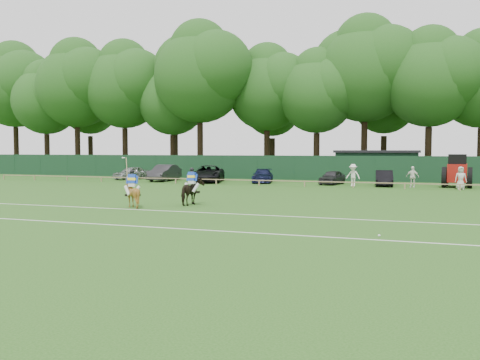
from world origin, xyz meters
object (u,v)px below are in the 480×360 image
at_px(spectator_left, 353,175).
at_px(hatch_grey, 332,177).
at_px(horse_dark, 192,192).
at_px(spectator_mid, 412,177).
at_px(utility_shed, 377,165).
at_px(suv_black, 208,174).
at_px(sedan_navy, 263,176).
at_px(estate_black, 384,178).
at_px(sedan_grey, 164,173).
at_px(tractor, 457,172).
at_px(polo_ball, 379,236).
at_px(spectator_right, 461,178).
at_px(sedan_silver, 131,173).
at_px(horse_chestnut, 132,194).

bearing_deg(spectator_left, hatch_grey, 152.70).
xyz_separation_m(horse_dark, spectator_mid, (11.51, 18.11, 0.12)).
xyz_separation_m(horse_dark, utility_shed, (7.97, 28.08, 0.78)).
relative_size(horse_dark, suv_black, 0.31).
distance_m(sedan_navy, estate_black, 11.08).
height_order(suv_black, sedan_navy, suv_black).
height_order(sedan_grey, tractor, tractor).
xyz_separation_m(horse_dark, tractor, (14.98, 19.40, 0.53)).
xyz_separation_m(sedan_grey, polo_ball, (22.49, -26.45, -0.76)).
bearing_deg(suv_black, spectator_right, -19.19).
bearing_deg(sedan_silver, hatch_grey, 17.09).
relative_size(horse_dark, tractor, 0.53).
xyz_separation_m(sedan_silver, sedan_navy, (14.50, -0.50, -0.04)).
relative_size(sedan_navy, spectator_right, 2.45).
bearing_deg(tractor, spectator_right, -82.18).
bearing_deg(hatch_grey, sedan_grey, -168.11).
relative_size(horse_chestnut, sedan_silver, 0.36).
height_order(sedan_silver, spectator_mid, spectator_mid).
xyz_separation_m(sedan_navy, spectator_right, (16.94, -2.72, 0.26)).
xyz_separation_m(horse_dark, estate_black, (9.21, 19.19, -0.09)).
height_order(spectator_right, tractor, tractor).
relative_size(horse_dark, sedan_silver, 0.45).
height_order(suv_black, utility_shed, utility_shed).
bearing_deg(polo_ball, spectator_right, 79.67).
relative_size(sedan_silver, spectator_left, 2.12).
relative_size(sedan_silver, sedan_grey, 0.82).
relative_size(spectator_mid, polo_ball, 19.50).
bearing_deg(tractor, sedan_silver, -176.80).
xyz_separation_m(hatch_grey, spectator_right, (10.38, -2.45, 0.26)).
relative_size(spectator_left, utility_shed, 0.22).
bearing_deg(sedan_grey, sedan_navy, 0.28).
relative_size(polo_ball, utility_shed, 0.01).
bearing_deg(estate_black, horse_chestnut, -123.51).
xyz_separation_m(sedan_navy, spectator_mid, (13.36, -1.76, 0.24)).
distance_m(horse_dark, spectator_mid, 21.46).
relative_size(hatch_grey, spectator_left, 1.99).
bearing_deg(sedan_navy, spectator_mid, -19.77).
bearing_deg(suv_black, polo_ball, -70.80).
relative_size(spectator_mid, spectator_right, 0.98).
distance_m(estate_black, utility_shed, 9.02).
height_order(sedan_silver, utility_shed, utility_shed).
relative_size(spectator_left, spectator_mid, 1.07).
relative_size(spectator_right, polo_ball, 19.92).
relative_size(sedan_navy, estate_black, 1.08).
bearing_deg(sedan_silver, horse_dark, -32.06).
relative_size(horse_dark, horse_chestnut, 1.25).
relative_size(horse_chestnut, hatch_grey, 0.38).
relative_size(estate_black, polo_ball, 45.07).
xyz_separation_m(sedan_navy, estate_black, (11.06, -0.69, 0.03)).
relative_size(hatch_grey, tractor, 1.10).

